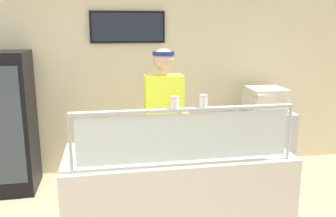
% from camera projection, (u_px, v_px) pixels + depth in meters
% --- Properties ---
extents(ground_plane, '(12.00, 12.00, 0.00)m').
position_uv_depth(ground_plane, '(165.00, 216.00, 3.79)').
color(ground_plane, tan).
rests_on(ground_plane, ground).
extents(shop_rear_unit, '(6.25, 0.13, 2.70)m').
position_uv_depth(shop_rear_unit, '(147.00, 72.00, 4.86)').
color(shop_rear_unit, beige).
rests_on(shop_rear_unit, ground).
extents(serving_counter, '(1.85, 0.75, 0.95)m').
position_uv_depth(serving_counter, '(177.00, 203.00, 3.09)').
color(serving_counter, silver).
rests_on(serving_counter, ground).
extents(sneeze_guard, '(1.67, 0.06, 0.44)m').
position_uv_depth(sneeze_guard, '(186.00, 130.00, 2.61)').
color(sneeze_guard, '#B2B5BC').
rests_on(sneeze_guard, serving_counter).
extents(pizza_tray, '(0.41, 0.41, 0.04)m').
position_uv_depth(pizza_tray, '(170.00, 148.00, 3.01)').
color(pizza_tray, '#9EA0A8').
rests_on(pizza_tray, serving_counter).
extents(pizza_server, '(0.14, 0.29, 0.01)m').
position_uv_depth(pizza_server, '(176.00, 146.00, 2.99)').
color(pizza_server, '#ADAFB7').
rests_on(pizza_server, pizza_tray).
extents(parmesan_shaker, '(0.06, 0.06, 0.09)m').
position_uv_depth(parmesan_shaker, '(175.00, 103.00, 2.55)').
color(parmesan_shaker, white).
rests_on(parmesan_shaker, sneeze_guard).
extents(pepper_flake_shaker, '(0.06, 0.06, 0.09)m').
position_uv_depth(pepper_flake_shaker, '(203.00, 102.00, 2.59)').
color(pepper_flake_shaker, white).
rests_on(pepper_flake_shaker, sneeze_guard).
extents(worker_figure, '(0.41, 0.50, 1.76)m').
position_uv_depth(worker_figure, '(164.00, 124.00, 3.61)').
color(worker_figure, '#23232D').
rests_on(worker_figure, ground).
extents(drink_fridge, '(0.65, 0.63, 1.69)m').
position_uv_depth(drink_fridge, '(5.00, 123.00, 4.25)').
color(drink_fridge, black).
rests_on(drink_fridge, ground).
extents(prep_shelf, '(0.70, 0.55, 0.86)m').
position_uv_depth(prep_shelf, '(263.00, 142.00, 4.86)').
color(prep_shelf, '#B7BABF').
rests_on(prep_shelf, ground).
extents(pizza_box_stack, '(0.51, 0.48, 0.31)m').
position_uv_depth(pizza_box_stack, '(265.00, 100.00, 4.72)').
color(pizza_box_stack, silver).
rests_on(pizza_box_stack, prep_shelf).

